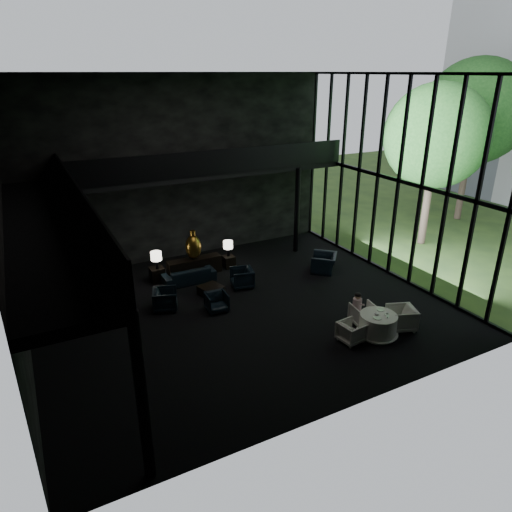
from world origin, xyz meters
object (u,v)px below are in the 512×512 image
bronze_urn (193,247)px  child (357,302)px  dining_chair_west (351,331)px  lounge_armchair_east (242,276)px  table_lamp_left (156,257)px  dining_table (378,326)px  sofa (189,272)px  lounge_armchair_west (165,297)px  side_table_left (157,274)px  table_lamp_right (228,245)px  dining_chair_north (363,313)px  window_armchair (324,259)px  dining_chair_east (401,316)px  lounge_armchair_south (217,301)px  coffee_table (211,291)px  console (195,266)px  side_table_right (229,262)px

bronze_urn → child: 7.25m
bronze_urn → dining_chair_west: (2.58, -7.22, -0.89)m
lounge_armchair_east → table_lamp_left: bearing=-112.1°
lounge_armchair_east → dining_table: size_ratio=0.70×
child → sofa: bearing=-55.0°
dining_table → dining_chair_west: dining_table is taller
child → lounge_armchair_west: bearing=-35.3°
side_table_left → bronze_urn: bearing=-2.3°
table_lamp_right → dining_chair_north: bearing=-72.7°
sofa → child: size_ratio=3.33×
table_lamp_left → table_lamp_right: bearing=1.5°
table_lamp_left → window_armchair: bearing=-18.5°
dining_table → dining_chair_east: 0.99m
lounge_armchair_south → child: child is taller
sofa → dining_chair_west: 7.28m
bronze_urn → lounge_armchair_east: 2.51m
coffee_table → dining_chair_west: dining_chair_west is taller
bronze_urn → table_lamp_right: size_ratio=1.77×
dining_chair_east → side_table_left: bearing=-119.5°
console → coffee_table: size_ratio=2.87×
console → dining_chair_east: dining_chair_east is taller
bronze_urn → table_lamp_right: bronze_urn is taller
dining_chair_west → dining_chair_east: bearing=-100.7°
lounge_armchair_south → coffee_table: (0.30, 1.27, -0.20)m
coffee_table → dining_chair_north: size_ratio=1.00×
console → bronze_urn: bearing=90.0°
side_table_left → child: 8.20m
lounge_armchair_east → lounge_armchair_west: bearing=-70.5°
lounge_armchair_east → console: bearing=-135.3°
lounge_armchair_south → coffee_table: 1.32m
dining_chair_east → dining_chair_west: bearing=-73.4°
table_lamp_left → coffee_table: (1.48, -2.07, -0.94)m
side_table_right → dining_chair_north: dining_chair_north is taller
dining_table → dining_chair_west: bearing=173.9°
lounge_armchair_east → dining_chair_east: size_ratio=0.98×
table_lamp_right → dining_chair_east: size_ratio=0.71×
table_lamp_left → lounge_armchair_east: size_ratio=0.77×
lounge_armchair_east → coffee_table: lounge_armchair_east is taller
table_lamp_left → lounge_armchair_west: (-0.42, -2.37, -0.64)m
lounge_armchair_west → child: (5.53, -3.92, 0.30)m
table_lamp_left → sofa: (1.12, -0.59, -0.69)m
bronze_urn → lounge_armchair_east: bearing=-58.6°
dining_table → lounge_armchair_east: bearing=113.7°
lounge_armchair_west → lounge_armchair_south: size_ratio=1.28×
sofa → window_armchair: window_armchair is taller
dining_chair_north → lounge_armchair_east: bearing=-52.4°
console → lounge_armchair_south: size_ratio=3.08×
console → lounge_armchair_south: 3.38m
sofa → dining_chair_north: size_ratio=2.73×
child → table_lamp_right: bearing=-73.3°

